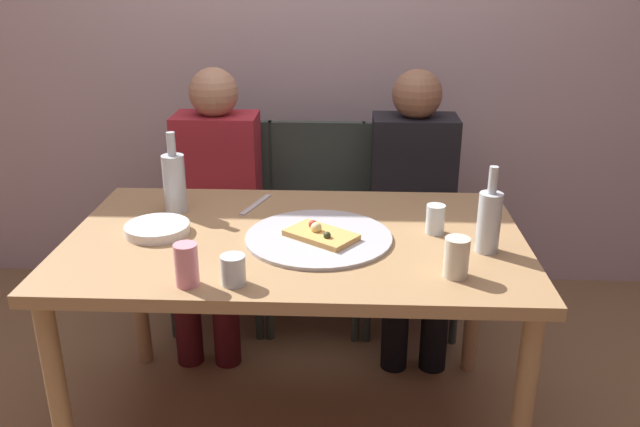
{
  "coord_description": "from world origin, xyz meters",
  "views": [
    {
      "loc": [
        0.17,
        -1.96,
        1.6
      ],
      "look_at": [
        0.08,
        0.07,
        0.8
      ],
      "focal_mm": 36.87,
      "sensor_mm": 36.0,
      "label": 1
    }
  ],
  "objects": [
    {
      "name": "wine_glass",
      "position": [
        0.48,
        -0.27,
        0.81
      ],
      "size": [
        0.07,
        0.07,
        0.12
      ],
      "primitive_type": "cylinder",
      "color": "beige",
      "rests_on": "dining_table"
    },
    {
      "name": "pizza_slice_last",
      "position": [
        0.08,
        -0.04,
        0.78
      ],
      "size": [
        0.25,
        0.23,
        0.05
      ],
      "color": "tan",
      "rests_on": "pizza_tray"
    },
    {
      "name": "back_wall",
      "position": [
        0.0,
        1.26,
        1.3
      ],
      "size": [
        6.0,
        0.1,
        2.6
      ],
      "primitive_type": "cube",
      "color": "#B29EA3",
      "rests_on": "ground_plane"
    },
    {
      "name": "plate_stack",
      "position": [
        -0.45,
        0.0,
        0.77
      ],
      "size": [
        0.21,
        0.21,
        0.03
      ],
      "primitive_type": "cylinder",
      "color": "white",
      "rests_on": "dining_table"
    },
    {
      "name": "dining_table",
      "position": [
        0.0,
        0.0,
        0.67
      ],
      "size": [
        1.48,
        0.89,
        0.75
      ],
      "color": "#99754C",
      "rests_on": "ground_plane"
    },
    {
      "name": "beer_bottle",
      "position": [
        -0.44,
        0.2,
        0.86
      ],
      "size": [
        0.08,
        0.08,
        0.29
      ],
      "color": "#B2BCC1",
      "rests_on": "dining_table"
    },
    {
      "name": "tumbler_near",
      "position": [
        0.45,
        0.04,
        0.8
      ],
      "size": [
        0.06,
        0.06,
        0.1
      ],
      "primitive_type": "cylinder",
      "color": "silver",
      "rests_on": "dining_table"
    },
    {
      "name": "wine_bottle",
      "position": [
        0.6,
        -0.09,
        0.85
      ],
      "size": [
        0.07,
        0.07,
        0.27
      ],
      "color": "#B2BCC1",
      "rests_on": "dining_table"
    },
    {
      "name": "chair_middle",
      "position": [
        0.02,
        0.84,
        0.51
      ],
      "size": [
        0.44,
        0.44,
        0.9
      ],
      "rotation": [
        0.0,
        0.0,
        3.14
      ],
      "color": "#2D3833",
      "rests_on": "ground_plane"
    },
    {
      "name": "guest_in_beanie",
      "position": [
        0.45,
        0.69,
        0.64
      ],
      "size": [
        0.36,
        0.56,
        1.17
      ],
      "rotation": [
        0.0,
        0.0,
        3.14
      ],
      "color": "black",
      "rests_on": "ground_plane"
    },
    {
      "name": "chair_right",
      "position": [
        0.45,
        0.84,
        0.51
      ],
      "size": [
        0.44,
        0.44,
        0.9
      ],
      "rotation": [
        0.0,
        0.0,
        3.14
      ],
      "color": "#2D3833",
      "rests_on": "ground_plane"
    },
    {
      "name": "table_knife",
      "position": [
        -0.17,
        0.27,
        0.75
      ],
      "size": [
        0.09,
        0.21,
        0.01
      ],
      "primitive_type": "cube",
      "rotation": [
        0.0,
        0.0,
        1.24
      ],
      "color": "#B7B7BC",
      "rests_on": "dining_table"
    },
    {
      "name": "soda_can",
      "position": [
        -0.27,
        -0.36,
        0.81
      ],
      "size": [
        0.07,
        0.07,
        0.12
      ],
      "primitive_type": "cylinder",
      "color": "pink",
      "rests_on": "dining_table"
    },
    {
      "name": "chair_left",
      "position": [
        -0.41,
        0.84,
        0.51
      ],
      "size": [
        0.44,
        0.44,
        0.9
      ],
      "rotation": [
        0.0,
        0.0,
        3.14
      ],
      "color": "#2D3833",
      "rests_on": "ground_plane"
    },
    {
      "name": "guest_in_sweater",
      "position": [
        -0.41,
        0.69,
        0.64
      ],
      "size": [
        0.36,
        0.56,
        1.17
      ],
      "rotation": [
        0.0,
        0.0,
        3.14
      ],
      "color": "maroon",
      "rests_on": "ground_plane"
    },
    {
      "name": "tumbler_far",
      "position": [
        -0.14,
        -0.34,
        0.79
      ],
      "size": [
        0.07,
        0.07,
        0.09
      ],
      "primitive_type": "cylinder",
      "color": "silver",
      "rests_on": "dining_table"
    },
    {
      "name": "pizza_tray",
      "position": [
        0.08,
        -0.03,
        0.76
      ],
      "size": [
        0.47,
        0.47,
        0.01
      ],
      "primitive_type": "cylinder",
      "color": "#ADADB2",
      "rests_on": "dining_table"
    },
    {
      "name": "ground_plane",
      "position": [
        0.0,
        0.0,
        0.0
      ],
      "size": [
        8.0,
        8.0,
        0.0
      ],
      "primitive_type": "plane",
      "color": "brown"
    }
  ]
}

